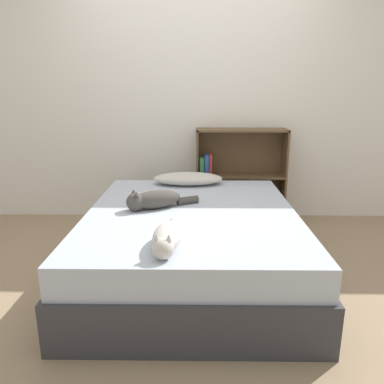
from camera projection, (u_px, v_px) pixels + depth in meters
The scene contains 7 objects.
ground_plane at pixel (192, 274), 2.86m from camera, with size 8.00×8.00×0.00m, color #997F60.
wall_back at pixel (194, 100), 3.87m from camera, with size 8.00×0.06×2.50m.
bed at pixel (192, 243), 2.79m from camera, with size 1.55×1.90×0.51m.
pillow at pixel (188, 179), 3.44m from camera, with size 0.63×0.31×0.11m.
cat_light at pixel (167, 237), 2.07m from camera, with size 0.18×0.56×0.14m.
cat_dark at pixel (153, 200), 2.75m from camera, with size 0.53×0.32×0.15m.
bookshelf at pixel (237, 174), 3.94m from camera, with size 0.92×0.26×0.97m.
Camera 1 is at (0.03, -2.58, 1.37)m, focal length 35.00 mm.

